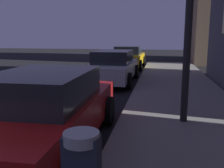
{
  "coord_description": "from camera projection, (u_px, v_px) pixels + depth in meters",
  "views": [
    {
      "loc": [
        4.9,
        -1.63,
        2.04
      ],
      "look_at": [
        4.21,
        1.99,
        1.35
      ],
      "focal_mm": 40.5,
      "sensor_mm": 36.0,
      "label": 1
    }
  ],
  "objects": [
    {
      "name": "car_red",
      "position": [
        45.0,
        110.0,
        4.66
      ],
      "size": [
        2.13,
        4.54,
        1.43
      ],
      "color": "maroon",
      "rests_on": "ground"
    },
    {
      "name": "car_silver",
      "position": [
        113.0,
        67.0,
        11.4
      ],
      "size": [
        2.0,
        4.59,
        1.43
      ],
      "color": "#B7B7BF",
      "rests_on": "ground"
    },
    {
      "name": "car_yellow_cab",
      "position": [
        128.0,
        57.0,
        16.74
      ],
      "size": [
        2.1,
        4.35,
        1.43
      ],
      "color": "gold",
      "rests_on": "ground"
    }
  ]
}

